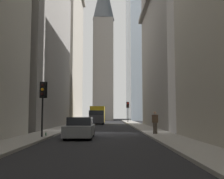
# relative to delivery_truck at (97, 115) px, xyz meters

# --- Properties ---
(ground_plane) EXTENTS (135.00, 135.00, 0.00)m
(ground_plane) POSITION_rel_delivery_truck_xyz_m (-20.69, -1.40, -1.46)
(ground_plane) COLOR black
(sidewalk_right) EXTENTS (90.00, 2.20, 0.14)m
(sidewalk_right) POSITION_rel_delivery_truck_xyz_m (-20.69, 3.10, -1.39)
(sidewalk_right) COLOR gray
(sidewalk_right) RESTS_ON ground_plane
(sidewalk_left) EXTENTS (90.00, 2.20, 0.14)m
(sidewalk_left) POSITION_rel_delivery_truck_xyz_m (-20.69, -5.90, -1.39)
(sidewalk_left) COLOR gray
(sidewalk_left) RESTS_ON ground_plane
(building_left_midfar) EXTENTS (18.09, 10.50, 19.86)m
(building_left_midfar) POSITION_rel_delivery_truck_xyz_m (-11.53, -11.99, 8.48)
(building_left_midfar) COLOR gray
(building_left_midfar) RESTS_ON ground_plane
(building_right_far) EXTENTS (16.63, 10.50, 29.49)m
(building_right_far) POSITION_rel_delivery_truck_xyz_m (9.07, 9.19, 13.30)
(building_right_far) COLOR gray
(building_right_far) RESTS_ON ground_plane
(building_right_midfar) EXTENTS (18.51, 10.50, 22.26)m
(building_right_midfar) POSITION_rel_delivery_truck_xyz_m (-11.35, 9.19, 9.68)
(building_right_midfar) COLOR gray
(building_right_midfar) RESTS_ON ground_plane
(glass_tower_distant) EXTENTS (19.81, 14.00, 55.49)m
(glass_tower_distant) POSITION_rel_delivery_truck_xyz_m (29.12, -14.00, 26.28)
(glass_tower_distant) COLOR #93A3B2
(glass_tower_distant) RESTS_ON ground_plane
(church_spire) EXTENTS (5.55, 5.55, 38.43)m
(church_spire) POSITION_rel_delivery_truck_xyz_m (23.75, -0.36, 18.59)
(church_spire) COLOR gray
(church_spire) RESTS_ON ground_plane
(delivery_truck) EXTENTS (6.46, 2.25, 2.84)m
(delivery_truck) POSITION_rel_delivery_truck_xyz_m (0.00, 0.00, 0.00)
(delivery_truck) COLOR yellow
(delivery_truck) RESTS_ON ground_plane
(hatchback_grey) EXTENTS (4.30, 1.78, 1.42)m
(hatchback_grey) POSITION_rel_delivery_truck_xyz_m (-24.95, -0.00, -0.80)
(hatchback_grey) COLOR slate
(hatchback_grey) RESTS_ON ground_plane
(traffic_light_foreground) EXTENTS (0.43, 0.52, 3.66)m
(traffic_light_foreground) POSITION_rel_delivery_truck_xyz_m (-25.45, 2.46, 1.37)
(traffic_light_foreground) COLOR black
(traffic_light_foreground) RESTS_ON sidewalk_right
(traffic_light_midblock) EXTENTS (0.43, 0.52, 3.67)m
(traffic_light_midblock) POSITION_rel_delivery_truck_xyz_m (5.13, -5.28, 1.37)
(traffic_light_midblock) COLOR black
(traffic_light_midblock) RESTS_ON sidewalk_left
(pedestrian) EXTENTS (0.26, 0.44, 1.69)m
(pedestrian) POSITION_rel_delivery_truck_xyz_m (-22.87, -5.46, -0.40)
(pedestrian) COLOR #473D33
(pedestrian) RESTS_ON sidewalk_left
(discarded_bottle) EXTENTS (0.07, 0.07, 0.27)m
(discarded_bottle) POSITION_rel_delivery_truck_xyz_m (-24.71, 2.36, -1.21)
(discarded_bottle) COLOR #236033
(discarded_bottle) RESTS_ON sidewalk_right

